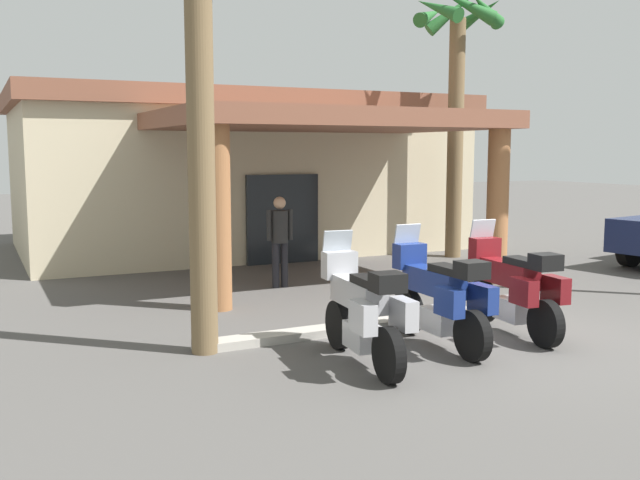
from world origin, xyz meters
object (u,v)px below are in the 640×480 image
motorcycle_silver (363,310)px  motorcycle_blue (440,296)px  palm_tree_near_portico (457,69)px  motel_building (237,171)px  pedestrian (280,235)px  motorcycle_maroon (514,287)px

motorcycle_silver → motorcycle_blue: same height
motorcycle_silver → palm_tree_near_portico: bearing=-37.2°
motorcycle_silver → motorcycle_blue: (1.36, 0.25, 0.00)m
motorcycle_blue → palm_tree_near_portico: palm_tree_near_portico is taller
motorcycle_blue → palm_tree_near_portico: (5.38, 6.66, 3.92)m
motel_building → motorcycle_silver: size_ratio=5.37×
motorcycle_silver → pedestrian: size_ratio=1.25×
motorcycle_maroon → palm_tree_near_portico: 8.68m
motorcycle_silver → pedestrian: 5.33m
motel_building → motorcycle_silver: (-2.62, -11.15, -1.41)m
motel_building → pedestrian: bearing=-101.6°
motel_building → motorcycle_blue: motel_building is taller
motorcycle_blue → motorcycle_maroon: bearing=-85.3°
motorcycle_maroon → pedestrian: bearing=24.6°
motorcycle_maroon → pedestrian: pedestrian is taller
motorcycle_silver → motorcycle_maroon: same height
motorcycle_maroon → pedestrian: 5.12m
pedestrian → motorcycle_maroon: bearing=-158.7°
palm_tree_near_portico → motorcycle_maroon: bearing=-121.3°
motorcycle_silver → motorcycle_maroon: size_ratio=1.00×
palm_tree_near_portico → motorcycle_silver: bearing=-134.3°
motorcycle_silver → pedestrian: (1.21, 5.18, 0.34)m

